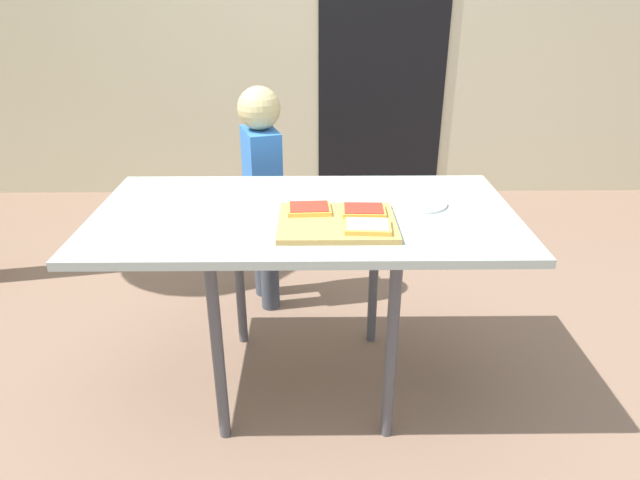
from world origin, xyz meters
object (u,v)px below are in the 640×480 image
(pizza_slice_far_right, at_px, (364,210))
(pizza_slice_near_right, at_px, (368,226))
(cutting_board, at_px, (337,223))
(child_left, at_px, (262,182))
(dining_table, at_px, (305,227))
(pizza_slice_far_left, at_px, (309,209))
(plate_white_right, at_px, (417,202))

(pizza_slice_far_right, height_order, pizza_slice_near_right, same)
(cutting_board, height_order, child_left, child_left)
(pizza_slice_near_right, bearing_deg, child_left, 115.94)
(child_left, bearing_deg, cutting_board, -67.70)
(pizza_slice_far_right, bearing_deg, dining_table, 162.63)
(cutting_board, xyz_separation_m, child_left, (-0.32, 0.77, -0.12))
(pizza_slice_near_right, bearing_deg, pizza_slice_far_left, 140.86)
(dining_table, distance_m, plate_white_right, 0.42)
(cutting_board, bearing_deg, plate_white_right, 32.49)
(cutting_board, relative_size, pizza_slice_far_left, 2.56)
(pizza_slice_far_right, bearing_deg, child_left, 119.97)
(pizza_slice_near_right, bearing_deg, cutting_board, 142.04)
(pizza_slice_near_right, xyz_separation_m, child_left, (-0.41, 0.84, -0.14))
(pizza_slice_far_right, distance_m, pizza_slice_near_right, 0.13)
(pizza_slice_far_right, bearing_deg, cutting_board, -146.49)
(pizza_slice_near_right, bearing_deg, plate_white_right, 52.24)
(dining_table, distance_m, pizza_slice_far_right, 0.23)
(dining_table, bearing_deg, pizza_slice_near_right, -44.24)
(dining_table, xyz_separation_m, plate_white_right, (0.41, 0.07, 0.07))
(dining_table, xyz_separation_m, pizza_slice_far_right, (0.20, -0.06, 0.09))
(cutting_board, height_order, pizza_slice_near_right, pizza_slice_near_right)
(cutting_board, bearing_deg, dining_table, 131.22)
(child_left, bearing_deg, pizza_slice_near_right, -64.06)
(cutting_board, bearing_deg, pizza_slice_far_right, 33.51)
(pizza_slice_far_left, bearing_deg, pizza_slice_near_right, -39.14)
(dining_table, relative_size, cutting_board, 3.81)
(plate_white_right, relative_size, child_left, 0.20)
(pizza_slice_far_right, distance_m, child_left, 0.83)
(pizza_slice_near_right, height_order, child_left, child_left)
(cutting_board, relative_size, child_left, 0.36)
(dining_table, relative_size, pizza_slice_far_right, 9.87)
(pizza_slice_far_right, bearing_deg, pizza_slice_far_left, 174.75)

